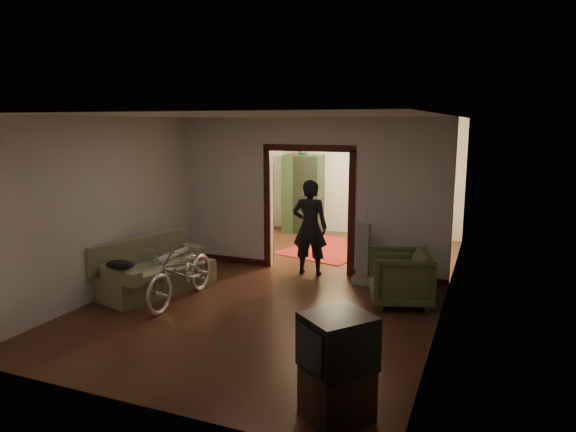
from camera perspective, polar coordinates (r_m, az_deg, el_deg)
The scene contains 24 objects.
floor at distance 8.94m, azimuth 0.72°, elevation -7.26°, with size 5.00×8.50×0.01m, color #341910.
ceiling at distance 8.52m, azimuth 0.77°, elevation 10.98°, with size 5.00×8.50×0.01m, color white.
wall_back at distance 12.65m, azimuth 7.73°, elevation 4.33°, with size 5.00×0.02×2.80m, color beige.
wall_left at distance 9.80m, azimuth -13.04°, elevation 2.42°, with size 0.02×8.50×2.80m, color beige.
wall_right at distance 8.08m, azimuth 17.52°, elevation 0.56°, with size 0.02×8.50×2.80m, color beige.
partition_wall at distance 9.32m, azimuth 2.41°, elevation 2.29°, with size 5.00×0.14×2.80m, color beige.
door_casing at distance 9.36m, azimuth 2.40°, elevation 0.47°, with size 1.74×0.20×2.32m, color #340F0B.
far_window at distance 12.44m, azimuth 10.84°, elevation 4.84°, with size 0.98×0.06×1.28m, color black.
chandelier at distance 10.90m, azimuth 5.56°, elevation 8.43°, with size 0.24×0.24×0.24m, color #FFE0A5.
light_switch at distance 8.98m, azimuth 8.57°, elevation 0.90°, with size 0.08×0.01×0.12m, color silver.
sofa at distance 8.62m, azimuth -14.43°, elevation -5.30°, with size 0.84×1.87×0.86m, color olive.
rolled_paper at distance 8.77m, azimuth -12.77°, elevation -4.28°, with size 0.11×0.11×0.87m, color beige.
jacket at distance 7.83m, azimuth -18.15°, elevation -5.16°, with size 0.45×0.33×0.13m, color black.
bicycle at distance 8.01m, azimuth -11.75°, elevation -6.12°, with size 0.62×1.78×0.93m, color silver.
armchair at distance 7.94m, azimuth 12.36°, elevation -6.70°, with size 0.88×0.90×0.82m, color #4C5831.
tv_stand at distance 5.01m, azimuth 5.44°, elevation -19.00°, with size 0.55×0.50×0.50m, color black.
crt_tv at distance 4.79m, azimuth 5.55°, elevation -13.73°, with size 0.58×0.52×0.50m, color black.
vacuum at distance 8.78m, azimuth 8.33°, elevation -4.14°, with size 0.32×0.26×1.05m, color gray.
person at distance 9.16m, azimuth 2.45°, elevation -1.26°, with size 0.63×0.41×1.73m, color black.
oriental_rug at distance 11.16m, azimuth 4.85°, elevation -3.67°, with size 1.63×2.14×0.02m, color maroon.
locker at distance 12.67m, azimuth 1.68°, elevation 2.45°, with size 0.97×0.54×1.93m, color #1F341F.
globe at distance 12.58m, azimuth 1.70°, elevation 6.86°, with size 0.27×0.27×0.27m, color #1E5972.
desk at distance 12.24m, azimuth 11.77°, elevation -0.98°, with size 0.94×0.53×0.69m, color black.
desk_chair at distance 11.86m, azimuth 8.40°, elevation -0.50°, with size 0.44×0.44×0.99m, color black.
Camera 1 is at (3.07, -7.95, 2.71)m, focal length 32.00 mm.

